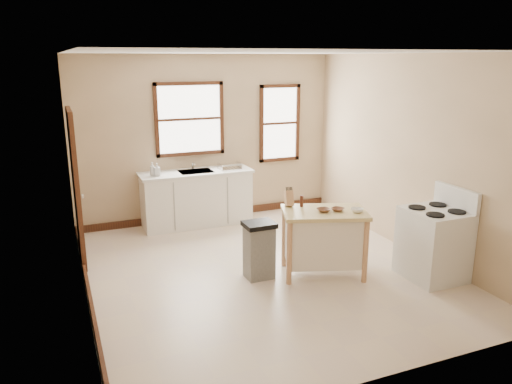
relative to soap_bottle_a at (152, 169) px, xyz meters
The scene contains 23 objects.
floor 2.58m from the soap_bottle_a, 64.37° to the right, with size 5.00×5.00×0.00m, color beige.
ceiling 2.96m from the soap_bottle_a, 64.37° to the right, with size 5.00×5.00×0.00m, color white.
wall_back 1.15m from the soap_bottle_a, 19.47° to the left, with size 4.50×0.04×2.80m, color tan.
wall_left 2.49m from the soap_bottle_a, 119.81° to the right, with size 0.04×5.00×2.80m, color tan.
wall_right 3.93m from the soap_bottle_a, 33.13° to the right, with size 0.04×5.00×2.80m, color tan.
window_main 1.08m from the soap_bottle_a, 25.27° to the left, with size 1.17×0.06×1.22m, color #34180E, non-canonical shape.
window_side 2.47m from the soap_bottle_a, ahead, with size 0.77×0.06×1.37m, color #34180E, non-canonical shape.
door_left 1.45m from the soap_bottle_a, 144.74° to the right, with size 0.06×0.90×2.10m, color #34180E.
baseboard_back 1.45m from the soap_bottle_a, 17.96° to the left, with size 4.50×0.04×0.12m, color #34180E.
baseboard_left 2.63m from the soap_bottle_a, 119.20° to the right, with size 0.04×5.00×0.12m, color #34180E.
sink_counter 0.92m from the soap_bottle_a, ahead, with size 1.86×0.62×0.92m, color white, non-canonical shape.
faucet 0.76m from the soap_bottle_a, 18.48° to the left, with size 0.03×0.03×0.22m, color silver.
soap_bottle_a is the anchor object (origin of this frame).
soap_bottle_b 0.08m from the soap_bottle_a, 14.07° to the right, with size 0.09×0.09×0.20m, color #B2B2B2.
dish_rack 1.30m from the soap_bottle_a, ahead, with size 0.37×0.27×0.09m, color silver, non-canonical shape.
kitchen_island 3.08m from the soap_bottle_a, 55.92° to the right, with size 1.05×0.67×0.86m, color tan, non-canonical shape.
knife_block 2.55m from the soap_bottle_a, 57.71° to the right, with size 0.10×0.10×0.20m, color tan, non-canonical shape.
pepper_grinder 2.70m from the soap_bottle_a, 56.11° to the right, with size 0.04×0.04×0.15m, color #411C11.
bowl_a 3.04m from the soap_bottle_a, 56.79° to the right, with size 0.17×0.17×0.04m, color brown.
bowl_b 3.17m from the soap_bottle_a, 54.44° to the right, with size 0.16×0.16×0.04m, color brown.
bowl_c 3.40m from the soap_bottle_a, 53.12° to the right, with size 0.16×0.16×0.05m, color white.
trash_bin 2.54m from the soap_bottle_a, 68.94° to the right, with size 0.38×0.32×0.74m, color gray, non-canonical shape.
gas_stove 4.31m from the soap_bottle_a, 46.80° to the right, with size 0.72×0.73×1.17m, color white, non-canonical shape.
Camera 1 is at (-2.43, -5.62, 2.75)m, focal length 35.00 mm.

